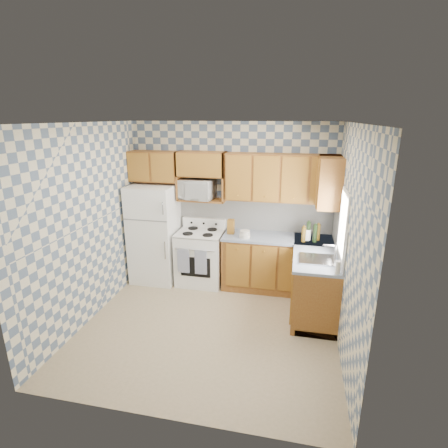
{
  "coord_description": "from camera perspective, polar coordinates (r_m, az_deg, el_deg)",
  "views": [
    {
      "loc": [
        1.07,
        -4.07,
        2.78
      ],
      "look_at": [
        0.05,
        0.75,
        1.25
      ],
      "focal_mm": 28.0,
      "sensor_mm": 36.0,
      "label": 1
    }
  ],
  "objects": [
    {
      "name": "window",
      "position": [
        4.75,
        18.9,
        0.04
      ],
      "size": [
        0.02,
        0.66,
        0.86
      ],
      "primitive_type": "cube",
      "color": "silver",
      "rests_on": "right_wall"
    },
    {
      "name": "electric_kettle",
      "position": [
        5.61,
        13.34,
        -1.64
      ],
      "size": [
        0.14,
        0.14,
        0.17
      ],
      "primitive_type": "cylinder",
      "color": "white",
      "rests_on": "countertop_back"
    },
    {
      "name": "upper_cabinets_right",
      "position": [
        5.41,
        16.82,
        6.64
      ],
      "size": [
        0.33,
        0.7,
        0.74
      ],
      "primitive_type": "cube",
      "color": "brown",
      "rests_on": "right_wall"
    },
    {
      "name": "knife_block",
      "position": [
        5.73,
        1.14,
        -0.43
      ],
      "size": [
        0.11,
        0.11,
        0.24
      ],
      "primitive_type": "cube",
      "rotation": [
        0.0,
        0.0,
        0.01
      ],
      "color": "brown",
      "rests_on": "countertop_back"
    },
    {
      "name": "countertop_right",
      "position": [
        5.22,
        14.75,
        -4.42
      ],
      "size": [
        0.63,
        1.6,
        0.04
      ],
      "primitive_type": "cube",
      "color": "slate",
      "rests_on": "base_cabinets_right"
    },
    {
      "name": "bottle_1",
      "position": [
        5.51,
        14.64,
        -1.5
      ],
      "size": [
        0.07,
        0.07,
        0.28
      ],
      "primitive_type": "cylinder",
      "color": "black",
      "rests_on": "countertop_back"
    },
    {
      "name": "sink",
      "position": [
        4.89,
        14.98,
        -5.64
      ],
      "size": [
        0.48,
        0.4,
        0.03
      ],
      "primitive_type": "cube",
      "color": "#B7B7BC",
      "rests_on": "countertop_right"
    },
    {
      "name": "upper_cabinets_back",
      "position": [
        5.58,
        9.36,
        7.45
      ],
      "size": [
        1.75,
        0.33,
        0.74
      ],
      "primitive_type": "cube",
      "color": "brown",
      "rests_on": "back_wall"
    },
    {
      "name": "bottle_2",
      "position": [
        5.62,
        15.1,
        -1.31
      ],
      "size": [
        0.07,
        0.07,
        0.26
      ],
      "primitive_type": "cylinder",
      "color": "brown",
      "rests_on": "countertop_back"
    },
    {
      "name": "bottle_3",
      "position": [
        5.49,
        12.86,
        -1.66
      ],
      "size": [
        0.07,
        0.07,
        0.24
      ],
      "primitive_type": "cylinder",
      "color": "brown",
      "rests_on": "countertop_back"
    },
    {
      "name": "dish_towel_left",
      "position": [
        5.75,
        -6.66,
        -5.97
      ],
      "size": [
        0.2,
        0.02,
        0.41
      ],
      "primitive_type": "cube",
      "color": "navy",
      "rests_on": "stove_body"
    },
    {
      "name": "countertop_back",
      "position": [
        5.68,
        8.82,
        -2.26
      ],
      "size": [
        1.77,
        0.63,
        0.04
      ],
      "primitive_type": "cube",
      "color": "slate",
      "rests_on": "base_cabinets_back"
    },
    {
      "name": "backguard",
      "position": [
        6.09,
        -3.22,
        0.23
      ],
      "size": [
        0.76,
        0.08,
        0.17
      ],
      "primitive_type": "cube",
      "color": "white",
      "rests_on": "cooktop"
    },
    {
      "name": "refrigerator",
      "position": [
        6.12,
        -11.23,
        -1.55
      ],
      "size": [
        0.75,
        0.7,
        1.68
      ],
      "primitive_type": "cube",
      "color": "white",
      "rests_on": "floor"
    },
    {
      "name": "upper_cabinets_fridge",
      "position": [
        6.04,
        -11.3,
        9.23
      ],
      "size": [
        0.82,
        0.33,
        0.5
      ],
      "primitive_type": "cube",
      "color": "brown",
      "rests_on": "back_wall"
    },
    {
      "name": "dish_towel_right",
      "position": [
        5.67,
        -3.81,
        -6.24
      ],
      "size": [
        0.2,
        0.02,
        0.41
      ],
      "primitive_type": "cube",
      "color": "navy",
      "rests_on": "stove_body"
    },
    {
      "name": "backsplash_back",
      "position": [
        5.91,
        5.02,
        1.69
      ],
      "size": [
        2.6,
        0.02,
        0.56
      ],
      "primitive_type": "cube",
      "color": "white",
      "rests_on": "back_wall"
    },
    {
      "name": "microwave_shelf",
      "position": [
        5.87,
        -3.59,
        3.98
      ],
      "size": [
        0.8,
        0.33,
        0.03
      ],
      "primitive_type": "cube",
      "color": "brown",
      "rests_on": "back_wall"
    },
    {
      "name": "base_cabinets_right",
      "position": [
        5.41,
        14.43,
        -8.96
      ],
      "size": [
        0.6,
        1.6,
        0.88
      ],
      "primitive_type": "cube",
      "color": "brown",
      "rests_on": "floor"
    },
    {
      "name": "floor",
      "position": [
        5.04,
        -2.43,
        -16.23
      ],
      "size": [
        3.4,
        3.4,
        0.0
      ],
      "primitive_type": "plane",
      "color": "#8E7C5B",
      "rests_on": "ground"
    },
    {
      "name": "back_wall",
      "position": [
        5.94,
        1.23,
        3.33
      ],
      "size": [
        3.4,
        0.02,
        2.7
      ],
      "primitive_type": "cube",
      "color": "slate",
      "rests_on": "ground"
    },
    {
      "name": "right_wall",
      "position": [
        4.35,
        19.6,
        -2.94
      ],
      "size": [
        0.02,
        3.2,
        2.7
      ],
      "primitive_type": "cube",
      "color": "slate",
      "rests_on": "ground"
    },
    {
      "name": "backsplash_right",
      "position": [
        5.15,
        18.27,
        -1.49
      ],
      "size": [
        0.02,
        1.6,
        0.56
      ],
      "primitive_type": "cube",
      "color": "white",
      "rests_on": "right_wall"
    },
    {
      "name": "food_containers",
      "position": [
        5.56,
        3.41,
        -1.66
      ],
      "size": [
        0.18,
        0.18,
        0.12
      ],
      "primitive_type": null,
      "color": "beige",
      "rests_on": "countertop_back"
    },
    {
      "name": "microwave",
      "position": [
        5.85,
        -4.56,
        5.69
      ],
      "size": [
        0.63,
        0.47,
        0.32
      ],
      "primitive_type": "imported",
      "rotation": [
        0.0,
        0.0,
        -0.13
      ],
      "color": "white",
      "rests_on": "microwave_shelf"
    },
    {
      "name": "cooktop",
      "position": [
        5.86,
        -3.91,
        -1.42
      ],
      "size": [
        0.76,
        0.65,
        0.02
      ],
      "primitive_type": "cube",
      "color": "silver",
      "rests_on": "stove_body"
    },
    {
      "name": "soap_bottle",
      "position": [
        4.51,
        18.07,
        -6.79
      ],
      "size": [
        0.06,
        0.06,
        0.17
      ],
      "primitive_type": "cylinder",
      "color": "beige",
      "rests_on": "countertop_right"
    },
    {
      "name": "bottle_0",
      "position": [
        5.56,
        13.6,
        -1.15
      ],
      "size": [
        0.07,
        0.07,
        0.3
      ],
      "primitive_type": "cylinder",
      "color": "black",
      "rests_on": "countertop_back"
    },
    {
      "name": "stove_body",
      "position": [
        6.03,
        -3.82,
        -5.53
      ],
      "size": [
        0.76,
        0.65,
        0.9
      ],
      "primitive_type": "cube",
      "color": "white",
      "rests_on": "floor"
    },
    {
      "name": "base_cabinets_back",
      "position": [
        5.86,
        8.62,
        -6.49
      ],
      "size": [
        1.75,
        0.6,
        0.88
      ],
      "primitive_type": "cube",
      "color": "brown",
      "rests_on": "floor"
    }
  ]
}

